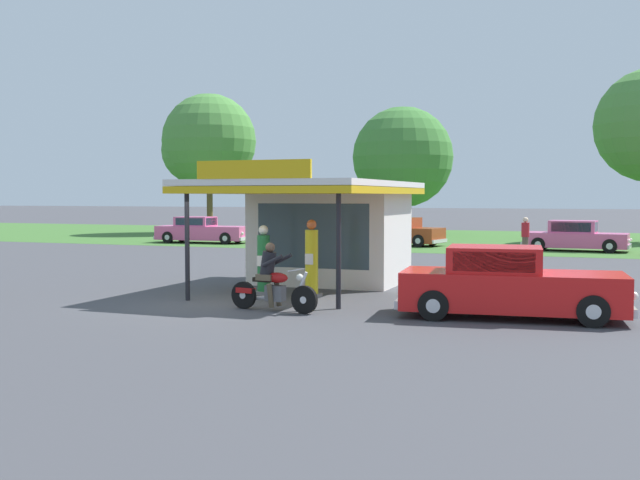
% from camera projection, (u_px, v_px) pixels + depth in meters
% --- Properties ---
extents(ground_plane, '(300.00, 300.00, 0.00)m').
position_uv_depth(ground_plane, '(217.00, 304.00, 18.38)').
color(ground_plane, '#424247').
extents(grass_verge_strip, '(120.00, 24.00, 0.01)m').
position_uv_depth(grass_verge_strip, '(453.00, 239.00, 46.34)').
color(grass_verge_strip, '#3D6B2D').
rests_on(grass_verge_strip, ground).
extents(service_station_kiosk, '(4.96, 7.20, 3.49)m').
position_uv_depth(service_station_kiosk, '(326.00, 224.00, 22.44)').
color(service_station_kiosk, silver).
rests_on(service_station_kiosk, ground).
extents(gas_pump_nearside, '(0.44, 0.44, 1.87)m').
position_uv_depth(gas_pump_nearside, '(264.00, 263.00, 20.06)').
color(gas_pump_nearside, slate).
rests_on(gas_pump_nearside, ground).
extents(gas_pump_offside, '(0.44, 0.44, 2.03)m').
position_uv_depth(gas_pump_offside, '(312.00, 262.00, 19.56)').
color(gas_pump_offside, slate).
rests_on(gas_pump_offside, ground).
extents(motorcycle_with_rider, '(2.27, 0.71, 1.58)m').
position_uv_depth(motorcycle_with_rider, '(272.00, 283.00, 17.21)').
color(motorcycle_with_rider, black).
rests_on(motorcycle_with_rider, ground).
extents(featured_classic_sedan, '(5.03, 2.29, 1.55)m').
position_uv_depth(featured_classic_sedan, '(509.00, 285.00, 16.28)').
color(featured_classic_sedan, red).
rests_on(featured_classic_sedan, ground).
extents(parked_car_back_row_far_left, '(5.52, 2.08, 1.48)m').
position_uv_depth(parked_car_back_row_far_left, '(202.00, 231.00, 42.52)').
color(parked_car_back_row_far_left, '#E55993').
rests_on(parked_car_back_row_far_left, ground).
extents(parked_car_back_row_right, '(5.11, 2.75, 1.50)m').
position_uv_depth(parked_car_back_row_right, '(399.00, 233.00, 40.40)').
color(parked_car_back_row_right, '#993819').
rests_on(parked_car_back_row_right, ground).
extents(parked_car_back_row_centre_left, '(5.06, 2.19, 1.47)m').
position_uv_depth(parked_car_back_row_centre_left, '(575.00, 237.00, 36.18)').
color(parked_car_back_row_centre_left, '#E55993').
rests_on(parked_car_back_row_centre_left, ground).
extents(bystander_leaning_by_kiosk, '(0.34, 0.34, 1.73)m').
position_uv_depth(bystander_leaning_by_kiosk, '(525.00, 236.00, 32.57)').
color(bystander_leaning_by_kiosk, brown).
rests_on(bystander_leaning_by_kiosk, ground).
extents(tree_oak_distant_spare, '(6.98, 6.98, 8.85)m').
position_uv_depth(tree_oak_distant_spare, '(403.00, 157.00, 52.17)').
color(tree_oak_distant_spare, brown).
rests_on(tree_oak_distant_spare, ground).
extents(tree_oak_far_left, '(6.66, 6.66, 9.90)m').
position_uv_depth(tree_oak_far_left, '(205.00, 143.00, 53.34)').
color(tree_oak_far_left, brown).
rests_on(tree_oak_far_left, ground).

